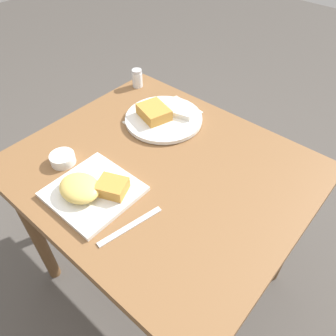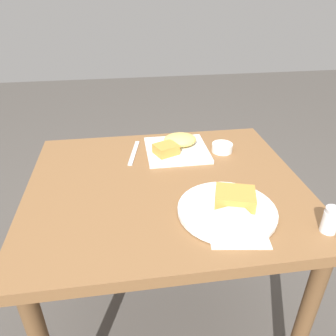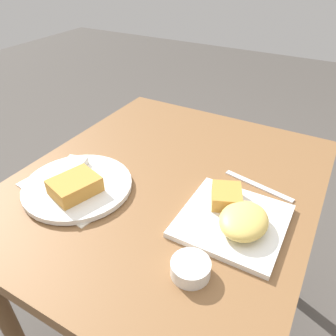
% 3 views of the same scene
% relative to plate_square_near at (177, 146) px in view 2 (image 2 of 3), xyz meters
% --- Properties ---
extents(ground_plane, '(8.00, 8.00, 0.00)m').
position_rel_plate_square_near_xyz_m(ground_plane, '(0.07, 0.22, -0.73)').
color(ground_plane, '#4C4742').
extents(dining_table, '(0.90, 0.77, 0.71)m').
position_rel_plate_square_near_xyz_m(dining_table, '(0.07, 0.22, -0.12)').
color(dining_table, brown).
rests_on(dining_table, ground_plane).
extents(menu_card, '(0.19, 0.29, 0.00)m').
position_rel_plate_square_near_xyz_m(menu_card, '(-0.09, 0.42, -0.02)').
color(menu_card, beige).
rests_on(menu_card, dining_table).
extents(plate_square_near, '(0.23, 0.23, 0.06)m').
position_rel_plate_square_near_xyz_m(plate_square_near, '(0.00, 0.00, 0.00)').
color(plate_square_near, white).
rests_on(plate_square_near, dining_table).
extents(plate_oval_far, '(0.28, 0.28, 0.05)m').
position_rel_plate_square_near_xyz_m(plate_oval_far, '(-0.08, 0.40, -0.00)').
color(plate_oval_far, white).
rests_on(plate_oval_far, menu_card).
extents(sauce_ramekin, '(0.08, 0.08, 0.03)m').
position_rel_plate_square_near_xyz_m(sauce_ramekin, '(-0.17, 0.03, -0.00)').
color(sauce_ramekin, white).
rests_on(sauce_ramekin, dining_table).
extents(salt_shaker, '(0.04, 0.04, 0.07)m').
position_rel_plate_square_near_xyz_m(salt_shaker, '(-0.32, 0.51, 0.01)').
color(salt_shaker, white).
rests_on(salt_shaker, dining_table).
extents(butter_knife, '(0.06, 0.19, 0.00)m').
position_rel_plate_square_near_xyz_m(butter_knife, '(0.16, -0.01, -0.02)').
color(butter_knife, silver).
rests_on(butter_knife, dining_table).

